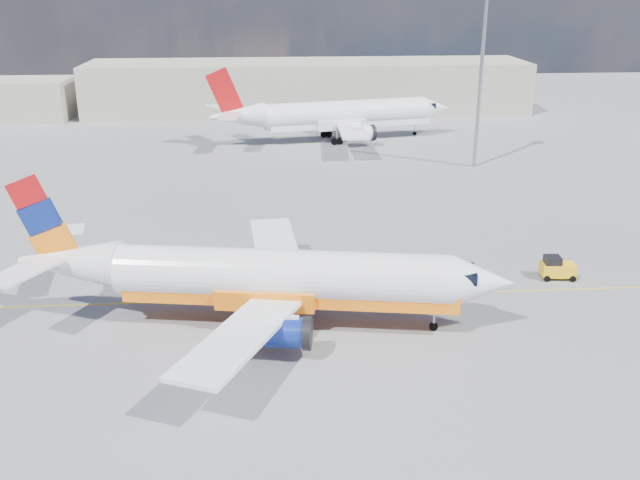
{
  "coord_description": "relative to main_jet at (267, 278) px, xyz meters",
  "views": [
    {
      "loc": [
        -1.76,
        -41.34,
        20.65
      ],
      "look_at": [
        1.71,
        4.9,
        3.5
      ],
      "focal_mm": 40.0,
      "sensor_mm": 36.0,
      "label": 1
    }
  ],
  "objects": [
    {
      "name": "gse_tug",
      "position": [
        20.99,
        5.68,
        -2.36
      ],
      "size": [
        2.51,
        1.68,
        1.72
      ],
      "rotation": [
        0.0,
        0.0,
        -0.09
      ],
      "color": "black",
      "rests_on": "ground"
    },
    {
      "name": "floodlight_mast",
      "position": [
        24.08,
        38.2,
        8.9
      ],
      "size": [
        1.47,
        1.47,
        20.13
      ],
      "color": "#9B9BA3",
      "rests_on": "ground"
    },
    {
      "name": "traffic_cone",
      "position": [
        3.4,
        3.07,
        -2.87
      ],
      "size": [
        0.44,
        0.44,
        0.61
      ],
      "color": "white",
      "rests_on": "ground"
    },
    {
      "name": "taxi_line",
      "position": [
        2.0,
        3.66,
        -3.16
      ],
      "size": [
        70.0,
        0.15,
        0.01
      ],
      "primitive_type": "cube",
      "color": "gold",
      "rests_on": "ground"
    },
    {
      "name": "terminal_main",
      "position": [
        7.0,
        75.66,
        0.83
      ],
      "size": [
        70.0,
        14.0,
        8.0
      ],
      "primitive_type": "cube",
      "color": "#ADA695",
      "rests_on": "ground"
    },
    {
      "name": "second_jet",
      "position": [
        9.75,
        53.38,
        0.22
      ],
      "size": [
        33.74,
        26.0,
        10.18
      ],
      "rotation": [
        0.0,
        0.0,
        0.21
      ],
      "color": "white",
      "rests_on": "ground"
    },
    {
      "name": "main_jet",
      "position": [
        0.0,
        0.0,
        0.0
      ],
      "size": [
        31.5,
        24.49,
        9.51
      ],
      "rotation": [
        0.0,
        0.0,
        -0.17
      ],
      "color": "white",
      "rests_on": "ground"
    },
    {
      "name": "ground",
      "position": [
        2.0,
        0.66,
        -3.17
      ],
      "size": [
        240.0,
        240.0,
        0.0
      ],
      "primitive_type": "plane",
      "color": "slate",
      "rests_on": "ground"
    }
  ]
}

